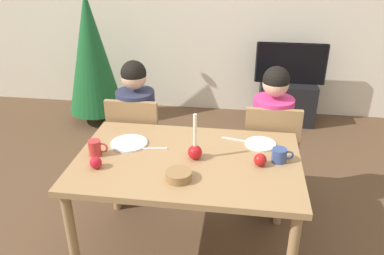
# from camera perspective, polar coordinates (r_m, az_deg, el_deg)

# --- Properties ---
(ground_plane) EXTENTS (7.68, 7.68, 0.00)m
(ground_plane) POSITION_cam_1_polar(r_m,az_deg,el_deg) (2.89, -0.58, -17.51)
(ground_plane) COLOR brown
(back_wall) EXTENTS (6.40, 0.10, 2.60)m
(back_wall) POSITION_cam_1_polar(r_m,az_deg,el_deg) (4.72, 4.26, 17.68)
(back_wall) COLOR beige
(back_wall) RESTS_ON ground
(dining_table) EXTENTS (1.40, 0.90, 0.75)m
(dining_table) POSITION_cam_1_polar(r_m,az_deg,el_deg) (2.47, -0.65, -6.26)
(dining_table) COLOR #99754C
(dining_table) RESTS_ON ground
(chair_left) EXTENTS (0.40, 0.40, 0.90)m
(chair_left) POSITION_cam_1_polar(r_m,az_deg,el_deg) (3.16, -8.06, -2.04)
(chair_left) COLOR #99754C
(chair_left) RESTS_ON ground
(chair_right) EXTENTS (0.40, 0.40, 0.90)m
(chair_right) POSITION_cam_1_polar(r_m,az_deg,el_deg) (3.06, 11.29, -3.31)
(chair_right) COLOR #99754C
(chair_right) RESTS_ON ground
(person_left_child) EXTENTS (0.30, 0.30, 1.17)m
(person_left_child) POSITION_cam_1_polar(r_m,az_deg,el_deg) (3.16, -7.97, -0.84)
(person_left_child) COLOR #33384C
(person_left_child) RESTS_ON ground
(person_right_child) EXTENTS (0.30, 0.30, 1.17)m
(person_right_child) POSITION_cam_1_polar(r_m,az_deg,el_deg) (3.06, 11.36, -2.08)
(person_right_child) COLOR #33384C
(person_right_child) RESTS_ON ground
(tv_stand) EXTENTS (0.64, 0.40, 0.48)m
(tv_stand) POSITION_cam_1_polar(r_m,az_deg,el_deg) (4.73, 13.67, 3.65)
(tv_stand) COLOR black
(tv_stand) RESTS_ON ground
(tv) EXTENTS (0.79, 0.05, 0.46)m
(tv) POSITION_cam_1_polar(r_m,az_deg,el_deg) (4.58, 14.29, 9.09)
(tv) COLOR black
(tv) RESTS_ON tv_stand
(christmas_tree) EXTENTS (0.63, 0.63, 1.59)m
(christmas_tree) POSITION_cam_1_polar(r_m,az_deg,el_deg) (4.57, -14.54, 10.53)
(christmas_tree) COLOR brown
(christmas_tree) RESTS_ON ground
(candle_centerpiece) EXTENTS (0.09, 0.09, 0.30)m
(candle_centerpiece) POSITION_cam_1_polar(r_m,az_deg,el_deg) (2.40, 0.43, -3.25)
(candle_centerpiece) COLOR red
(candle_centerpiece) RESTS_ON dining_table
(plate_left) EXTENTS (0.25, 0.25, 0.01)m
(plate_left) POSITION_cam_1_polar(r_m,az_deg,el_deg) (2.63, -9.21, -2.28)
(plate_left) COLOR silver
(plate_left) RESTS_ON dining_table
(plate_right) EXTENTS (0.21, 0.21, 0.01)m
(plate_right) POSITION_cam_1_polar(r_m,az_deg,el_deg) (2.63, 10.00, -2.37)
(plate_right) COLOR white
(plate_right) RESTS_ON dining_table
(mug_left) EXTENTS (0.13, 0.08, 0.10)m
(mug_left) POSITION_cam_1_polar(r_m,az_deg,el_deg) (2.52, -13.97, -2.92)
(mug_left) COLOR #B72D2D
(mug_left) RESTS_ON dining_table
(mug_right) EXTENTS (0.13, 0.09, 0.09)m
(mug_right) POSITION_cam_1_polar(r_m,az_deg,el_deg) (2.44, 12.74, -3.98)
(mug_right) COLOR #33477F
(mug_right) RESTS_ON dining_table
(fork_left) EXTENTS (0.18, 0.04, 0.01)m
(fork_left) POSITION_cam_1_polar(r_m,az_deg,el_deg) (2.55, -5.66, -3.09)
(fork_left) COLOR silver
(fork_left) RESTS_ON dining_table
(fork_right) EXTENTS (0.18, 0.05, 0.01)m
(fork_right) POSITION_cam_1_polar(r_m,az_deg,el_deg) (2.66, 6.32, -1.77)
(fork_right) COLOR silver
(fork_right) RESTS_ON dining_table
(bowl_walnuts) EXTENTS (0.15, 0.15, 0.05)m
(bowl_walnuts) POSITION_cam_1_polar(r_m,az_deg,el_deg) (2.22, -1.97, -7.02)
(bowl_walnuts) COLOR olive
(bowl_walnuts) RESTS_ON dining_table
(apple_near_candle) EXTENTS (0.07, 0.07, 0.07)m
(apple_near_candle) POSITION_cam_1_polar(r_m,az_deg,el_deg) (2.39, -13.93, -5.02)
(apple_near_candle) COLOR #B41522
(apple_near_candle) RESTS_ON dining_table
(apple_by_left_plate) EXTENTS (0.08, 0.08, 0.08)m
(apple_by_left_plate) POSITION_cam_1_polar(r_m,az_deg,el_deg) (2.38, 9.96, -4.68)
(apple_by_left_plate) COLOR #B01716
(apple_by_left_plate) RESTS_ON dining_table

